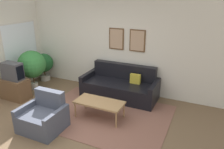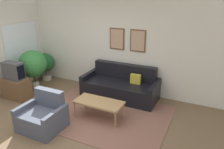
# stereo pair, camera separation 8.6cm
# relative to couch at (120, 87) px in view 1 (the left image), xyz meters

# --- Properties ---
(ground_plane) EXTENTS (16.00, 16.00, 0.00)m
(ground_plane) POSITION_rel_couch_xyz_m (-0.66, -2.10, -0.31)
(ground_plane) COLOR brown
(area_rug) EXTENTS (3.07, 2.27, 0.01)m
(area_rug) POSITION_rel_couch_xyz_m (0.03, -1.09, -0.30)
(area_rug) COLOR brown
(area_rug) RESTS_ON ground_plane
(wall_back) EXTENTS (8.00, 0.09, 2.70)m
(wall_back) POSITION_rel_couch_xyz_m (-0.65, 0.47, 1.05)
(wall_back) COLOR silver
(wall_back) RESTS_ON ground_plane
(couch) EXTENTS (2.08, 0.90, 0.89)m
(couch) POSITION_rel_couch_xyz_m (0.00, 0.00, 0.00)
(couch) COLOR black
(couch) RESTS_ON ground_plane
(coffee_table) EXTENTS (1.13, 0.53, 0.42)m
(coffee_table) POSITION_rel_couch_xyz_m (-0.01, -1.24, 0.08)
(coffee_table) COLOR #A87F51
(coffee_table) RESTS_ON ground_plane
(tv_stand) EXTENTS (0.76, 0.44, 0.57)m
(tv_stand) POSITION_rel_couch_xyz_m (-2.59, -1.32, -0.02)
(tv_stand) COLOR brown
(tv_stand) RESTS_ON ground_plane
(tv) EXTENTS (0.58, 0.28, 0.47)m
(tv) POSITION_rel_couch_xyz_m (-2.59, -1.32, 0.50)
(tv) COLOR #424247
(tv) RESTS_ON tv_stand
(armchair) EXTENTS (0.88, 0.76, 0.80)m
(armchair) POSITION_rel_couch_xyz_m (-0.89, -2.13, -0.04)
(armchair) COLOR #474C5B
(armchair) RESTS_ON ground_plane
(potted_plant_tall) EXTENTS (0.81, 0.81, 1.20)m
(potted_plant_tall) POSITION_rel_couch_xyz_m (-2.57, -0.62, 0.48)
(potted_plant_tall) COLOR beige
(potted_plant_tall) RESTS_ON ground_plane
(potted_plant_by_window) EXTENTS (0.61, 0.61, 0.92)m
(potted_plant_by_window) POSITION_rel_couch_xyz_m (-2.79, 0.10, 0.27)
(potted_plant_by_window) COLOR beige
(potted_plant_by_window) RESTS_ON ground_plane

